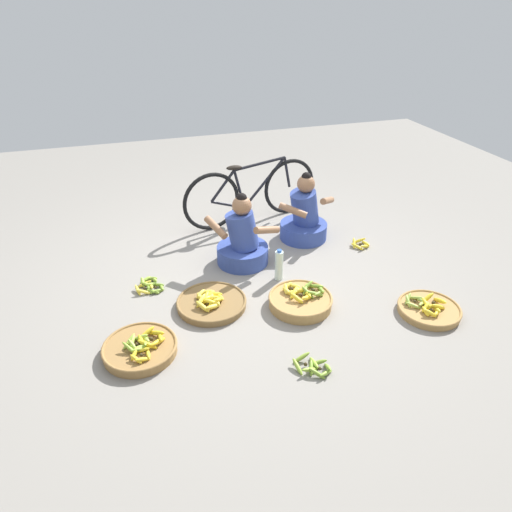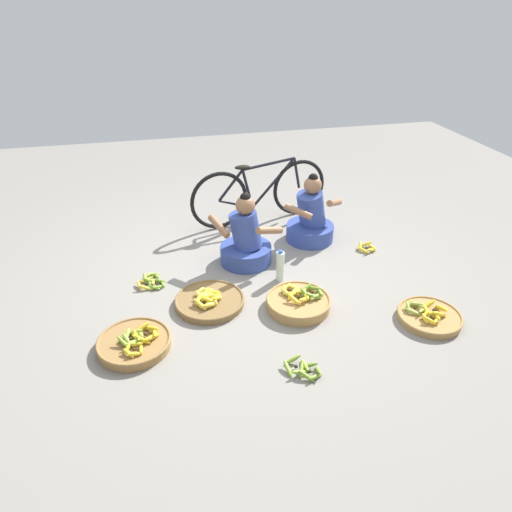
# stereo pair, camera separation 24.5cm
# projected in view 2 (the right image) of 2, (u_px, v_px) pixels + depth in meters

# --- Properties ---
(ground_plane) EXTENTS (10.00, 10.00, 0.00)m
(ground_plane) POSITION_uv_depth(u_px,v_px,m) (251.00, 277.00, 4.49)
(ground_plane) COLOR gray
(vendor_woman_front) EXTENTS (0.70, 0.55, 0.76)m
(vendor_woman_front) POSITION_uv_depth(u_px,v_px,m) (246.00, 241.00, 4.63)
(vendor_woman_front) COLOR #334793
(vendor_woman_front) RESTS_ON ground
(vendor_woman_behind) EXTENTS (0.73, 0.55, 0.77)m
(vendor_woman_behind) POSITION_uv_depth(u_px,v_px,m) (311.00, 220.00, 5.04)
(vendor_woman_behind) COLOR #334793
(vendor_woman_behind) RESTS_ON ground
(bicycle_leaning) EXTENTS (1.69, 0.34, 0.73)m
(bicycle_leaning) POSITION_uv_depth(u_px,v_px,m) (260.00, 193.00, 5.41)
(bicycle_leaning) COLOR black
(bicycle_leaning) RESTS_ON ground
(banana_basket_front_center) EXTENTS (0.54, 0.54, 0.14)m
(banana_basket_front_center) POSITION_uv_depth(u_px,v_px,m) (429.00, 316.00, 3.90)
(banana_basket_front_center) COLOR #A87F47
(banana_basket_front_center) RESTS_ON ground
(banana_basket_front_right) EXTENTS (0.62, 0.62, 0.14)m
(banana_basket_front_right) POSITION_uv_depth(u_px,v_px,m) (210.00, 301.00, 4.09)
(banana_basket_front_right) COLOR brown
(banana_basket_front_right) RESTS_ON ground
(banana_basket_near_bicycle) EXTENTS (0.58, 0.58, 0.15)m
(banana_basket_near_bicycle) POSITION_uv_depth(u_px,v_px,m) (135.00, 343.00, 3.59)
(banana_basket_near_bicycle) COLOR olive
(banana_basket_near_bicycle) RESTS_ON ground
(banana_basket_mid_left) EXTENTS (0.56, 0.56, 0.17)m
(banana_basket_mid_left) POSITION_uv_depth(u_px,v_px,m) (299.00, 302.00, 4.04)
(banana_basket_mid_left) COLOR #A87F47
(banana_basket_mid_left) RESTS_ON ground
(loose_bananas_near_vendor) EXTENTS (0.21, 0.21, 0.09)m
(loose_bananas_near_vendor) POSITION_uv_depth(u_px,v_px,m) (366.00, 248.00, 4.94)
(loose_bananas_near_vendor) COLOR yellow
(loose_bananas_near_vendor) RESTS_ON ground
(loose_bananas_mid_right) EXTENTS (0.27, 0.26, 0.09)m
(loose_bananas_mid_right) POSITION_uv_depth(u_px,v_px,m) (303.00, 369.00, 3.37)
(loose_bananas_mid_right) COLOR olive
(loose_bananas_mid_right) RESTS_ON ground
(loose_bananas_back_left) EXTENTS (0.28, 0.30, 0.09)m
(loose_bananas_back_left) POSITION_uv_depth(u_px,v_px,m) (152.00, 281.00, 4.38)
(loose_bananas_back_left) COLOR #8CAD38
(loose_bananas_back_left) RESTS_ON ground
(water_bottle) EXTENTS (0.08, 0.08, 0.32)m
(water_bottle) POSITION_uv_depth(u_px,v_px,m) (280.00, 266.00, 4.38)
(water_bottle) COLOR silver
(water_bottle) RESTS_ON ground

